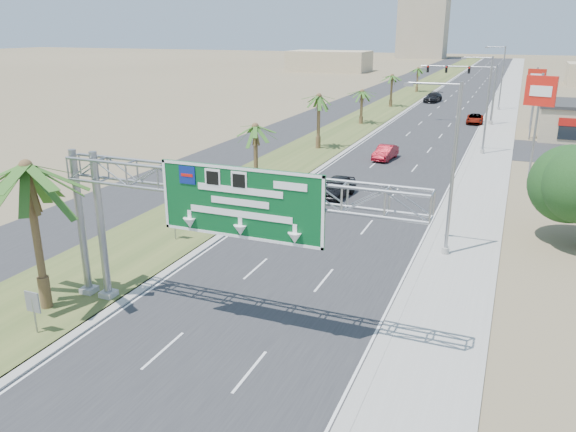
% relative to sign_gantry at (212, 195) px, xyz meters
% --- Properties ---
extents(road, '(12.00, 300.00, 0.02)m').
position_rel_sign_gantry_xyz_m(road, '(1.06, 100.07, -6.05)').
color(road, '#28282B').
rests_on(road, ground).
extents(sidewalk_right, '(4.00, 300.00, 0.10)m').
position_rel_sign_gantry_xyz_m(sidewalk_right, '(9.56, 100.07, -6.01)').
color(sidewalk_right, '#9E9B93').
rests_on(sidewalk_right, ground).
extents(median_grass, '(7.00, 300.00, 0.12)m').
position_rel_sign_gantry_xyz_m(median_grass, '(-8.94, 100.07, -6.00)').
color(median_grass, '#3D5224').
rests_on(median_grass, ground).
extents(opposing_road, '(8.00, 300.00, 0.02)m').
position_rel_sign_gantry_xyz_m(opposing_road, '(-15.94, 100.07, -6.05)').
color(opposing_road, '#28282B').
rests_on(opposing_road, ground).
extents(sign_gantry, '(16.75, 1.24, 7.50)m').
position_rel_sign_gantry_xyz_m(sign_gantry, '(0.00, 0.00, 0.00)').
color(sign_gantry, gray).
rests_on(sign_gantry, ground).
extents(palm_near, '(5.70, 5.70, 8.35)m').
position_rel_sign_gantry_xyz_m(palm_near, '(-8.14, -1.93, 0.87)').
color(palm_near, brown).
rests_on(palm_near, ground).
extents(palm_row_b, '(3.99, 3.99, 5.95)m').
position_rel_sign_gantry_xyz_m(palm_row_b, '(-8.44, 22.07, -1.16)').
color(palm_row_b, brown).
rests_on(palm_row_b, ground).
extents(palm_row_c, '(3.99, 3.99, 6.75)m').
position_rel_sign_gantry_xyz_m(palm_row_c, '(-8.44, 38.07, -0.39)').
color(palm_row_c, brown).
rests_on(palm_row_c, ground).
extents(palm_row_d, '(3.99, 3.99, 5.45)m').
position_rel_sign_gantry_xyz_m(palm_row_d, '(-8.44, 56.07, -1.64)').
color(palm_row_d, brown).
rests_on(palm_row_d, ground).
extents(palm_row_e, '(3.99, 3.99, 6.15)m').
position_rel_sign_gantry_xyz_m(palm_row_e, '(-8.44, 75.07, -0.97)').
color(palm_row_e, brown).
rests_on(palm_row_e, ground).
extents(palm_row_f, '(3.99, 3.99, 5.75)m').
position_rel_sign_gantry_xyz_m(palm_row_f, '(-8.44, 100.07, -1.35)').
color(palm_row_f, brown).
rests_on(palm_row_f, ground).
extents(streetlight_near, '(3.27, 0.44, 10.00)m').
position_rel_sign_gantry_xyz_m(streetlight_near, '(8.36, 12.07, -1.36)').
color(streetlight_near, gray).
rests_on(streetlight_near, ground).
extents(streetlight_mid, '(3.27, 0.44, 10.00)m').
position_rel_sign_gantry_xyz_m(streetlight_mid, '(8.36, 42.07, -1.36)').
color(streetlight_mid, gray).
rests_on(streetlight_mid, ground).
extents(streetlight_far, '(3.27, 0.44, 10.00)m').
position_rel_sign_gantry_xyz_m(streetlight_far, '(8.36, 78.07, -1.36)').
color(streetlight_far, gray).
rests_on(streetlight_far, ground).
extents(signal_mast, '(10.28, 0.71, 8.00)m').
position_rel_sign_gantry_xyz_m(signal_mast, '(6.23, 62.05, -1.21)').
color(signal_mast, gray).
rests_on(signal_mast, ground).
extents(median_signback_a, '(0.75, 0.08, 2.08)m').
position_rel_sign_gantry_xyz_m(median_signback_a, '(-6.74, -3.93, -4.61)').
color(median_signback_a, gray).
rests_on(median_signback_a, ground).
extents(median_signback_b, '(0.75, 0.08, 2.08)m').
position_rel_sign_gantry_xyz_m(median_signback_b, '(-7.44, 8.07, -4.61)').
color(median_signback_b, gray).
rests_on(median_signback_b, ground).
extents(tower_distant, '(20.00, 16.00, 35.00)m').
position_rel_sign_gantry_xyz_m(tower_distant, '(-30.94, 240.07, 11.44)').
color(tower_distant, tan).
rests_on(tower_distant, ground).
extents(building_distant_left, '(24.00, 14.00, 6.00)m').
position_rel_sign_gantry_xyz_m(building_distant_left, '(-43.94, 150.07, -3.06)').
color(building_distant_left, tan).
rests_on(building_distant_left, ground).
extents(car_left_lane, '(2.32, 4.94, 1.64)m').
position_rel_sign_gantry_xyz_m(car_left_lane, '(-0.99, 21.05, -5.24)').
color(car_left_lane, black).
rests_on(car_left_lane, ground).
extents(car_mid_lane, '(1.93, 4.50, 1.44)m').
position_rel_sign_gantry_xyz_m(car_mid_lane, '(-0.40, 35.69, -5.34)').
color(car_mid_lane, maroon).
rests_on(car_mid_lane, ground).
extents(car_right_lane, '(2.39, 4.81, 1.31)m').
position_rel_sign_gantry_xyz_m(car_right_lane, '(6.12, 62.62, -5.40)').
color(car_right_lane, gray).
rests_on(car_right_lane, ground).
extents(car_far, '(3.02, 5.88, 1.63)m').
position_rel_sign_gantry_xyz_m(car_far, '(-2.89, 84.79, -5.24)').
color(car_far, black).
rests_on(car_far, ground).
extents(pole_sign_red_near, '(2.39, 0.92, 9.29)m').
position_rel_sign_gantry_xyz_m(pole_sign_red_near, '(13.05, 30.57, 1.27)').
color(pole_sign_red_near, gray).
rests_on(pole_sign_red_near, ground).
extents(pole_sign_blue, '(2.00, 0.37, 7.46)m').
position_rel_sign_gantry_xyz_m(pole_sign_blue, '(13.17, 52.84, -0.58)').
color(pole_sign_blue, gray).
rests_on(pole_sign_blue, ground).
extents(pole_sign_red_far, '(2.21, 0.75, 7.95)m').
position_rel_sign_gantry_xyz_m(pole_sign_red_far, '(13.24, 60.50, 0.20)').
color(pole_sign_red_far, gray).
rests_on(pole_sign_red_far, ground).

